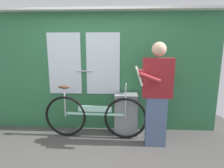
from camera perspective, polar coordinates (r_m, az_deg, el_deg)
name	(u,v)px	position (r m, az deg, el deg)	size (l,w,h in m)	color
ground_plane	(84,168)	(2.76, -8.39, -23.65)	(5.45, 4.05, 0.04)	#474442
train_door_wall	(95,69)	(3.49, -5.20, 4.45)	(4.45, 0.28, 2.18)	#2D6B42
bicycle_near_door	(95,116)	(3.29, -5.29, -9.58)	(1.76, 0.44, 0.93)	black
passenger_reading_newspaper	(156,93)	(2.98, 13.17, -2.61)	(0.56, 0.48, 1.62)	slate
trash_bin_by_wall	(126,114)	(3.43, 4.18, -9.00)	(0.40, 0.28, 0.73)	gray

